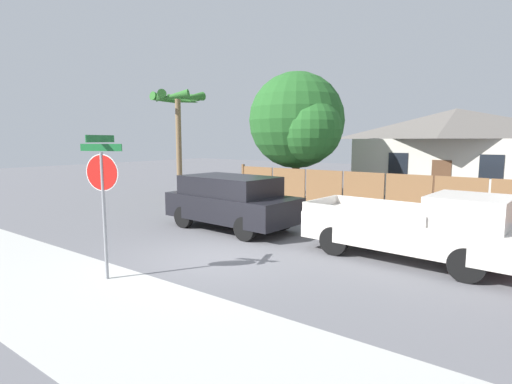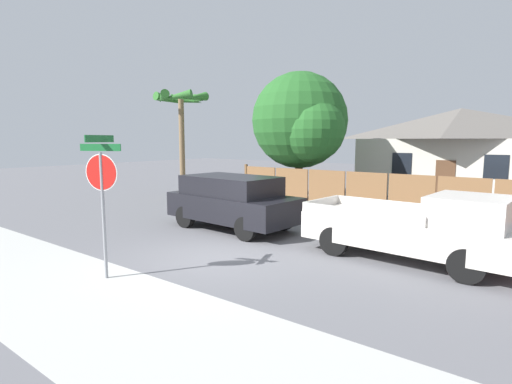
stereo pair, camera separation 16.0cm
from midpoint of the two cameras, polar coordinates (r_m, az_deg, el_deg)
name	(u,v)px [view 2 (the right image)]	position (r m, az deg, el deg)	size (l,w,h in m)	color
ground_plane	(217,256)	(10.47, -5.10, -9.15)	(80.00, 80.00, 0.00)	slate
sidewalk_strip	(86,300)	(8.34, -22.63, -14.09)	(36.00, 3.20, 0.01)	#B2B2AD
wooden_fence	(388,193)	(17.43, 18.54, -0.11)	(15.22, 0.12, 1.72)	brown
house	(459,150)	(24.51, 27.17, 5.32)	(10.23, 6.19, 4.68)	beige
oak_tree	(302,122)	(20.60, 6.84, 9.83)	(5.13, 4.89, 6.42)	brown
palm_tree	(181,107)	(21.08, -10.44, 11.83)	(2.67, 2.88, 5.41)	brown
red_suv	(233,200)	(13.40, -3.03, -1.20)	(4.66, 2.32, 1.79)	black
orange_pickup	(418,228)	(10.59, 22.55, -4.80)	(5.17, 2.22, 1.74)	silver
stop_sign	(102,182)	(9.00, -20.68, 1.33)	(0.94, 0.85, 3.09)	gray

